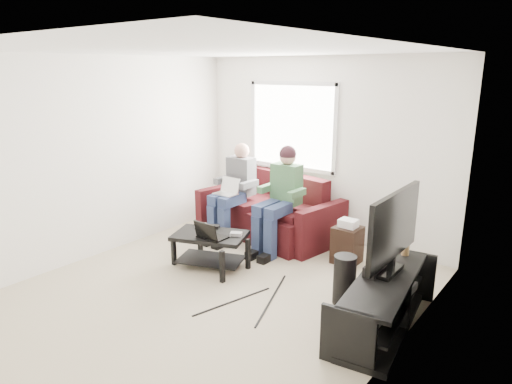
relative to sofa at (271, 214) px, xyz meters
The scene contains 25 objects.
floor 1.90m from the sofa, 72.78° to the right, with size 4.50×4.50×0.00m, color #BCAE92.
ceiling 2.94m from the sofa, 72.78° to the right, with size 4.50×4.50×0.00m, color white.
wall_back 1.21m from the sofa, 40.09° to the left, with size 4.50×4.50×0.00m, color white.
wall_left 2.49m from the sofa, 129.04° to the right, with size 4.50×4.50×0.00m, color white.
wall_right 3.26m from the sofa, 34.95° to the right, with size 4.50×4.50×0.00m, color white.
window 1.34m from the sofa, 83.22° to the left, with size 1.48×0.04×1.28m.
sofa is the anchor object (origin of this frame).
person_left 0.69m from the sofa, 138.12° to the right, with size 0.40×0.70×1.38m.
person_right 0.72m from the sofa, 40.24° to the right, with size 0.40×0.71×1.43m.
laptop_silver 0.79m from the sofa, 126.98° to the right, with size 0.32×0.22×0.24m, color silver, non-canonical shape.
coffee_table 1.36m from the sofa, 88.17° to the right, with size 1.02×0.82×0.44m.
laptop_black 1.47m from the sofa, 83.52° to the right, with size 0.34×0.24×0.24m, color black, non-canonical shape.
controller_a 1.27m from the sofa, 100.82° to the right, with size 0.14×0.09×0.04m, color silver.
controller_b 1.19m from the sofa, 92.75° to the right, with size 0.14×0.09×0.04m, color black.
controller_c 1.26m from the sofa, 74.14° to the right, with size 0.14×0.09×0.04m, color gray.
tv_stand 2.70m from the sofa, 30.54° to the right, with size 0.69×1.65×0.53m.
tv 2.72m from the sofa, 28.70° to the right, with size 0.12×1.10×0.81m.
soundbar 2.55m from the sofa, 29.97° to the right, with size 0.12×0.50×0.10m, color black.
drink_cup 2.40m from the sofa, 18.04° to the right, with size 0.08×0.08×0.12m, color #9E7744.
console_white 2.92m from the sofa, 37.31° to the right, with size 0.30×0.22×0.06m, color silver.
console_grey 2.56m from the sofa, 24.74° to the right, with size 0.34×0.26×0.08m, color gray.
console_black 2.72m from the sofa, 31.44° to the right, with size 0.38×0.30×0.07m, color black.
subwoofer 2.16m from the sofa, 33.14° to the right, with size 0.24×0.24×0.54m, color black.
keyboard_floor 2.34m from the sofa, 33.41° to the right, with size 0.15×0.44×0.02m, color black.
end_table 1.36m from the sofa, ahead, with size 0.32×0.32×0.58m.
Camera 1 is at (3.19, -3.45, 2.42)m, focal length 32.00 mm.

